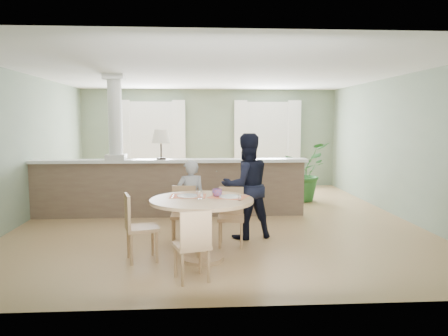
{
  "coord_description": "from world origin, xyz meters",
  "views": [
    {
      "loc": [
        -0.39,
        -8.15,
        1.85
      ],
      "look_at": [
        0.07,
        -1.0,
        1.07
      ],
      "focal_mm": 35.0,
      "sensor_mm": 36.0,
      "label": 1
    }
  ],
  "objects": [
    {
      "name": "chair_near",
      "position": [
        -0.43,
        -3.29,
        0.47
      ],
      "size": [
        0.48,
        0.48,
        0.84
      ],
      "rotation": [
        0.0,
        0.0,
        3.45
      ],
      "color": "tan",
      "rests_on": "ground"
    },
    {
      "name": "houseplant",
      "position": [
        2.04,
        1.71,
        0.67
      ],
      "size": [
        1.59,
        1.6,
        1.34
      ],
      "primitive_type": "imported",
      "rotation": [
        0.0,
        0.0,
        0.83
      ],
      "color": "#255C24",
      "rests_on": "ground"
    },
    {
      "name": "dining_table",
      "position": [
        -0.31,
        -2.49,
        0.65
      ],
      "size": [
        1.36,
        1.36,
        0.93
      ],
      "rotation": [
        0.0,
        0.0,
        -0.07
      ],
      "color": "tan",
      "rests_on": "ground"
    },
    {
      "name": "chair_side",
      "position": [
        -1.17,
        -2.48,
        0.49
      ],
      "size": [
        0.49,
        0.49,
        0.89
      ],
      "rotation": [
        0.0,
        0.0,
        1.83
      ],
      "color": "tan",
      "rests_on": "ground"
    },
    {
      "name": "chair_far_man",
      "position": [
        0.13,
        -1.8,
        0.47
      ],
      "size": [
        0.42,
        0.42,
        0.85
      ],
      "rotation": [
        0.0,
        0.0,
        -0.11
      ],
      "color": "tan",
      "rests_on": "ground"
    },
    {
      "name": "ground",
      "position": [
        0.0,
        0.0,
        0.0
      ],
      "size": [
        8.0,
        8.0,
        0.0
      ],
      "primitive_type": "plane",
      "color": "tan",
      "rests_on": "ground"
    },
    {
      "name": "pony_wall",
      "position": [
        -0.99,
        0.2,
        0.71
      ],
      "size": [
        5.32,
        0.38,
        2.7
      ],
      "color": "#77624D",
      "rests_on": "ground"
    },
    {
      "name": "man_person",
      "position": [
        0.4,
        -1.42,
        0.83
      ],
      "size": [
        0.95,
        0.83,
        1.65
      ],
      "primitive_type": "imported",
      "rotation": [
        0.0,
        0.0,
        3.43
      ],
      "color": "black",
      "rests_on": "ground"
    },
    {
      "name": "child_person",
      "position": [
        -0.48,
        -1.38,
        0.62
      ],
      "size": [
        0.49,
        0.37,
        1.24
      ],
      "primitive_type": "imported",
      "rotation": [
        0.0,
        0.0,
        3.3
      ],
      "color": "#949498",
      "rests_on": "ground"
    },
    {
      "name": "sofa",
      "position": [
        -1.17,
        1.46,
        0.4
      ],
      "size": [
        2.85,
        1.3,
        0.81
      ],
      "primitive_type": "imported",
      "rotation": [
        0.0,
        0.0,
        -0.08
      ],
      "color": "#8A6B4B",
      "rests_on": "ground"
    },
    {
      "name": "room_shell",
      "position": [
        -0.03,
        0.63,
        1.81
      ],
      "size": [
        7.02,
        8.02,
        2.71
      ],
      "color": "gray",
      "rests_on": "ground"
    },
    {
      "name": "chair_far_boy",
      "position": [
        -0.58,
        -1.56,
        0.47
      ],
      "size": [
        0.39,
        0.39,
        0.84
      ],
      "rotation": [
        0.0,
        0.0,
        -0.03
      ],
      "color": "tan",
      "rests_on": "ground"
    }
  ]
}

